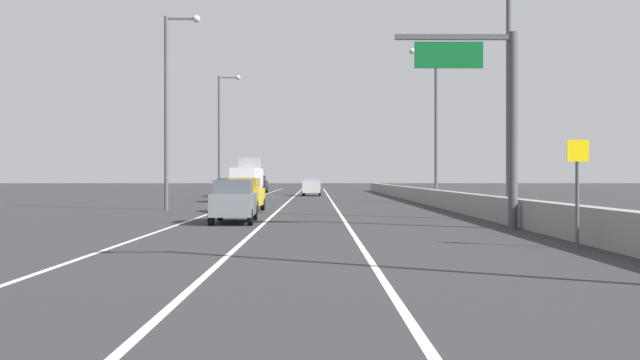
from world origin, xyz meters
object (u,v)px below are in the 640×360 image
object	(u,v)px
lamp_post_right_second	(504,76)
lamp_post_left_mid	(170,100)
car_silver_2	(312,186)
car_green_0	(229,190)
overhead_sign_gantry	(494,105)
lamp_post_right_third	(433,115)
speed_advisory_sign	(577,185)
lamp_post_left_far	(222,128)
car_yellow_3	(245,195)
car_black_4	(259,184)
car_gray_1	(234,201)
box_truck	(247,179)

from	to	relation	value
lamp_post_right_second	lamp_post_left_mid	world-z (taller)	same
car_silver_2	car_green_0	bearing A→B (deg)	-109.69
overhead_sign_gantry	car_silver_2	bearing A→B (deg)	98.53
lamp_post_right_third	car_silver_2	bearing A→B (deg)	113.14
speed_advisory_sign	lamp_post_left_far	distance (m)	51.35
lamp_post_right_second	lamp_post_left_mid	distance (m)	20.04
car_yellow_3	car_black_4	size ratio (longest dim) A/B	1.01
lamp_post_left_mid	lamp_post_left_far	world-z (taller)	same
lamp_post_left_mid	car_silver_2	xyz separation A→B (m)	(8.25, 32.45, -5.52)
lamp_post_right_third	lamp_post_left_mid	distance (m)	20.58
car_green_0	car_gray_1	distance (m)	26.60
lamp_post_right_second	lamp_post_right_third	size ratio (longest dim) A/B	1.00
lamp_post_right_third	box_truck	bearing A→B (deg)	128.49
lamp_post_right_second	box_truck	world-z (taller)	lamp_post_right_second
lamp_post_right_third	car_green_0	distance (m)	17.00
lamp_post_right_second	car_yellow_3	world-z (taller)	lamp_post_right_second
lamp_post_right_third	car_gray_1	size ratio (longest dim) A/B	2.53
car_gray_1	car_yellow_3	distance (m)	10.05
car_green_0	box_truck	bearing A→B (deg)	90.37
box_truck	car_yellow_3	bearing A→B (deg)	-84.80
lamp_post_right_third	car_gray_1	bearing A→B (deg)	-118.24
car_gray_1	lamp_post_left_far	bearing A→B (deg)	98.24
lamp_post_right_second	car_silver_2	size ratio (longest dim) A/B	2.49
car_green_0	speed_advisory_sign	bearing A→B (deg)	-69.44
lamp_post_right_second	car_silver_2	bearing A→B (deg)	101.88
car_silver_2	speed_advisory_sign	bearing A→B (deg)	-82.17
car_silver_2	lamp_post_right_third	bearing A→B (deg)	-66.86
speed_advisory_sign	car_yellow_3	bearing A→B (deg)	117.87
lamp_post_right_second	car_gray_1	size ratio (longest dim) A/B	2.53
lamp_post_right_third	lamp_post_left_far	distance (m)	22.85
speed_advisory_sign	lamp_post_left_far	bearing A→B (deg)	108.40
lamp_post_right_third	car_gray_1	world-z (taller)	lamp_post_right_third
lamp_post_right_second	car_black_4	world-z (taller)	lamp_post_right_second
car_gray_1	car_black_4	bearing A→B (deg)	93.47
lamp_post_right_third	car_green_0	xyz separation A→B (m)	(-15.65, 3.52, -5.64)
lamp_post_left_mid	car_black_4	size ratio (longest dim) A/B	2.67
car_green_0	car_silver_2	distance (m)	19.14
lamp_post_left_far	car_black_4	size ratio (longest dim) A/B	2.67
lamp_post_right_third	lamp_post_left_far	world-z (taller)	same
lamp_post_right_second	car_silver_2	xyz separation A→B (m)	(-8.98, 42.68, -5.52)
car_gray_1	car_black_4	xyz separation A→B (m)	(-3.47, 57.20, 0.13)
lamp_post_left_far	car_black_4	bearing A→B (deg)	84.42
lamp_post_right_second	lamp_post_left_far	bearing A→B (deg)	116.14
overhead_sign_gantry	car_yellow_3	size ratio (longest dim) A/B	1.71
overhead_sign_gantry	car_green_0	distance (m)	33.17
lamp_post_right_second	car_gray_1	distance (m)	13.43
speed_advisory_sign	car_green_0	xyz separation A→B (m)	(-14.09, 37.57, -0.83)
overhead_sign_gantry	car_yellow_3	xyz separation A→B (m)	(-10.78, 13.64, -3.77)
lamp_post_right_second	lamp_post_left_mid	xyz separation A→B (m)	(-17.23, 10.23, 0.00)
car_gray_1	car_green_0	bearing A→B (deg)	97.26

